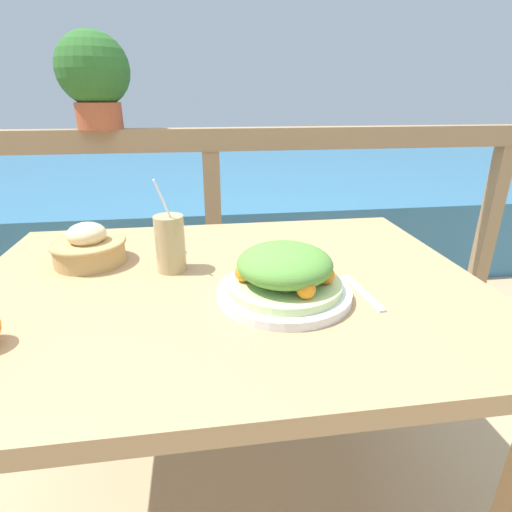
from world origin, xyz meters
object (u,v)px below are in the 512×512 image
(potted_plant, at_px, (94,76))
(salad_plate, at_px, (284,275))
(bread_basket, at_px, (89,247))
(drink_glass, at_px, (170,243))

(potted_plant, bearing_deg, salad_plate, -59.88)
(bread_basket, bearing_deg, salad_plate, -29.11)
(bread_basket, xyz_separation_m, potted_plant, (-0.07, 0.68, 0.44))
(bread_basket, bearing_deg, drink_glass, -19.87)
(salad_plate, bearing_deg, potted_plant, 120.12)
(drink_glass, relative_size, bread_basket, 1.25)
(drink_glass, xyz_separation_m, potted_plant, (-0.29, 0.76, 0.42))
(drink_glass, bearing_deg, bread_basket, 160.13)
(salad_plate, relative_size, drink_glass, 1.23)
(drink_glass, bearing_deg, salad_plate, -35.93)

